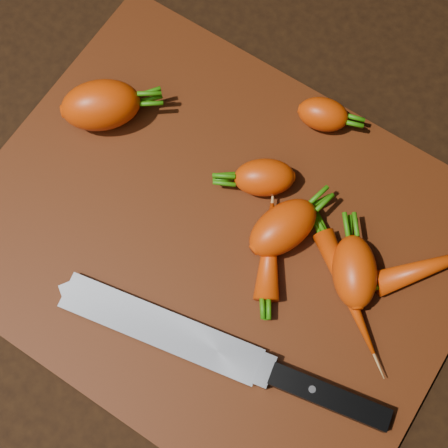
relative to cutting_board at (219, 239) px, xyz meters
The scene contains 11 objects.
ground 0.01m from the cutting_board, ahead, with size 2.00×2.00×0.01m, color black.
cutting_board is the anchor object (origin of this frame).
carrot_0 0.19m from the cutting_board, 165.20° to the left, with size 0.08×0.05×0.05m, color #EB450A.
carrot_1 0.07m from the cutting_board, 35.68° to the left, with size 0.08×0.05×0.05m, color #EB450A.
carrot_2 0.08m from the cutting_board, 84.10° to the left, with size 0.06×0.04×0.04m, color #EB450A.
carrot_3 0.17m from the cutting_board, 82.77° to the left, with size 0.05×0.04×0.04m, color #EB450A.
carrot_4 0.14m from the cutting_board, 15.62° to the left, with size 0.07×0.04×0.04m, color #EB450A.
carrot_5 0.22m from the cutting_board, 24.26° to the left, with size 0.12×0.03×0.03m, color #EB450A.
carrot_6 0.14m from the cutting_board, ahead, with size 0.13×0.02×0.02m, color #EB450A.
carrot_7 0.06m from the cutting_board, 13.70° to the left, with size 0.10×0.03×0.03m, color #EB450A.
knife 0.11m from the cutting_board, 77.17° to the right, with size 0.33×0.09×0.02m.
Camera 1 is at (0.10, -0.15, 0.62)m, focal length 50.00 mm.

